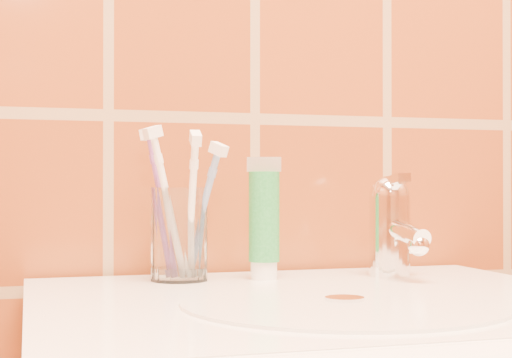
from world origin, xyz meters
name	(u,v)px	position (x,y,z in m)	size (l,w,h in m)	color
glass_tumbler	(180,234)	(-0.11, 1.12, 0.90)	(0.06, 0.06, 0.11)	white
toothpaste_tube	(264,222)	(-0.02, 1.11, 0.92)	(0.04, 0.04, 0.14)	white
faucet	(391,223)	(0.14, 1.09, 0.91)	(0.05, 0.11, 0.12)	white
toothbrush_0	(169,205)	(-0.13, 1.10, 0.94)	(0.06, 0.04, 0.18)	white
toothbrush_1	(202,213)	(-0.09, 1.11, 0.93)	(0.05, 0.07, 0.16)	#6984BA
toothbrush_2	(162,204)	(-0.13, 1.13, 0.94)	(0.05, 0.05, 0.18)	#844799
toothbrush_3	(191,209)	(-0.10, 1.09, 0.93)	(0.03, 0.09, 0.17)	white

